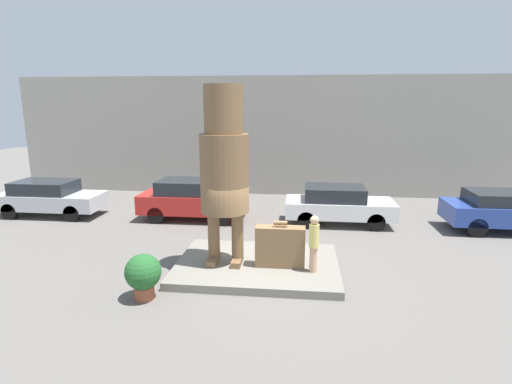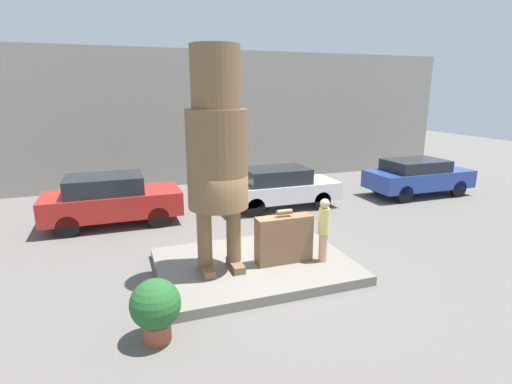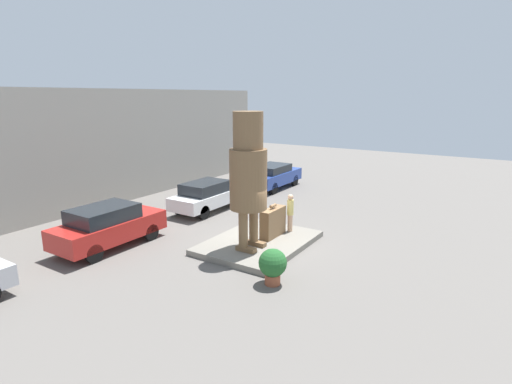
% 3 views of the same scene
% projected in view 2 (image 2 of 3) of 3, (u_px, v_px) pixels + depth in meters
% --- Properties ---
extents(ground_plane, '(60.00, 60.00, 0.00)m').
position_uv_depth(ground_plane, '(255.00, 270.00, 9.90)').
color(ground_plane, '#605B56').
extents(pedestal, '(4.68, 3.45, 0.23)m').
position_uv_depth(pedestal, '(255.00, 266.00, 9.87)').
color(pedestal, slate).
rests_on(pedestal, ground_plane).
extents(building_backdrop, '(28.00, 0.60, 6.12)m').
position_uv_depth(building_backdrop, '(181.00, 119.00, 18.39)').
color(building_backdrop, gray).
rests_on(building_backdrop, ground_plane).
extents(statue_figure, '(1.36, 1.36, 5.02)m').
position_uv_depth(statue_figure, '(217.00, 145.00, 8.72)').
color(statue_figure, brown).
rests_on(statue_figure, pedestal).
extents(giant_suitcase, '(1.39, 0.42, 1.34)m').
position_uv_depth(giant_suitcase, '(284.00, 239.00, 9.70)').
color(giant_suitcase, brown).
rests_on(giant_suitcase, pedestal).
extents(tourist, '(0.27, 0.27, 1.59)m').
position_uv_depth(tourist, '(324.00, 227.00, 9.67)').
color(tourist, tan).
rests_on(tourist, pedestal).
extents(parked_car_red, '(4.33, 1.83, 1.66)m').
position_uv_depth(parked_car_red, '(111.00, 199.00, 13.05)').
color(parked_car_red, '#B2231E').
rests_on(parked_car_red, ground_plane).
extents(parked_car_white, '(4.24, 1.76, 1.53)m').
position_uv_depth(parked_car_white, '(280.00, 187.00, 14.98)').
color(parked_car_white, silver).
rests_on(parked_car_white, ground_plane).
extents(parked_car_blue, '(4.40, 1.87, 1.53)m').
position_uv_depth(parked_car_blue, '(418.00, 176.00, 16.78)').
color(parked_car_blue, '#284293').
rests_on(parked_car_blue, ground_plane).
extents(planter_pot, '(0.89, 0.89, 1.16)m').
position_uv_depth(planter_pot, '(156.00, 307.00, 6.95)').
color(planter_pot, brown).
rests_on(planter_pot, ground_plane).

